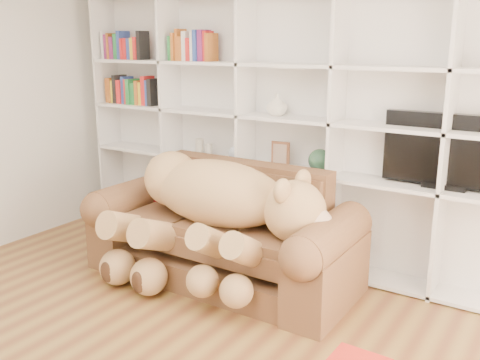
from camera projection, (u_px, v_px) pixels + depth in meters
The scene contains 12 objects.
wall_back at pixel (300, 110), 4.76m from camera, with size 5.00×0.02×2.70m, color white.
bookshelf at pixel (269, 115), 4.78m from camera, with size 4.43×0.35×2.40m.
sofa at pixel (224, 237), 4.47m from camera, with size 2.24×0.97×0.94m.
teddy_bear at pixel (211, 208), 4.23m from camera, with size 1.79×0.95×1.04m.
throw_pillow at pixel (175, 183), 4.85m from camera, with size 0.43×0.14×0.43m, color #52100E.
tv at pixel (448, 152), 4.00m from camera, with size 0.96×0.18×0.57m.
picture_frame at pixel (280, 153), 4.74m from camera, with size 0.17×0.03×0.21m, color brown.
green_vase at pixel (320, 160), 4.54m from camera, with size 0.20×0.20×0.20m, color #2C563B.
figurine_tall at pixel (200, 147), 5.22m from camera, with size 0.08×0.08×0.16m, color beige.
figurine_short at pixel (209, 150), 5.16m from camera, with size 0.07×0.07×0.12m, color beige.
snow_globe at pixel (235, 153), 5.00m from camera, with size 0.12×0.12×0.12m, color silver.
shelf_vase at pixel (277, 105), 4.65m from camera, with size 0.18×0.18×0.19m, color silver.
Camera 1 is at (2.14, -1.79, 1.95)m, focal length 40.00 mm.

